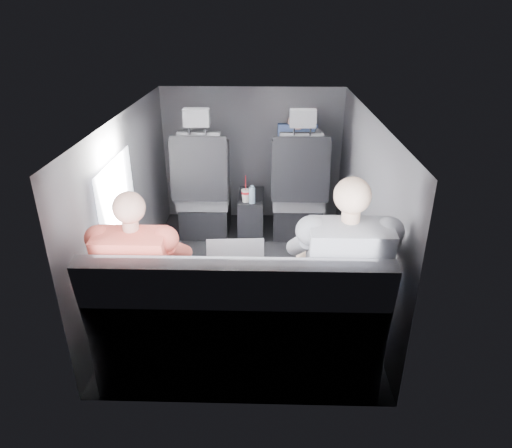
{
  "coord_description": "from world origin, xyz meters",
  "views": [
    {
      "loc": [
        0.16,
        -3.19,
        2.03
      ],
      "look_at": [
        0.07,
        -0.05,
        0.54
      ],
      "focal_mm": 32.0,
      "sensor_mm": 36.0,
      "label": 1
    }
  ],
  "objects_px": {
    "center_console": "(251,214)",
    "laptop_white": "(150,257)",
    "front_seat_left": "(204,196)",
    "soda_cup": "(246,195)",
    "rear_bench": "(239,333)",
    "water_bottle": "(252,195)",
    "laptop_black": "(333,265)",
    "passenger_front_right": "(296,155)",
    "passenger_rear_right": "(341,276)",
    "passenger_rear_left": "(144,278)",
    "laptop_silver": "(237,261)",
    "front_seat_right": "(298,197)"
  },
  "relations": [
    {
      "from": "laptop_white",
      "to": "passenger_rear_left",
      "type": "xyz_separation_m",
      "value": [
        0.01,
        -0.21,
        -0.02
      ]
    },
    {
      "from": "rear_bench",
      "to": "laptop_black",
      "type": "height_order",
      "value": "rear_bench"
    },
    {
      "from": "passenger_front_right",
      "to": "rear_bench",
      "type": "bearing_deg",
      "value": -101.39
    },
    {
      "from": "front_seat_left",
      "to": "passenger_front_right",
      "type": "height_order",
      "value": "front_seat_left"
    },
    {
      "from": "soda_cup",
      "to": "passenger_front_right",
      "type": "distance_m",
      "value": 0.67
    },
    {
      "from": "rear_bench",
      "to": "laptop_silver",
      "type": "bearing_deg",
      "value": 94.76
    },
    {
      "from": "front_seat_right",
      "to": "laptop_silver",
      "type": "height_order",
      "value": "front_seat_right"
    },
    {
      "from": "passenger_rear_left",
      "to": "front_seat_left",
      "type": "bearing_deg",
      "value": 86.85
    },
    {
      "from": "laptop_white",
      "to": "center_console",
      "type": "bearing_deg",
      "value": 71.1
    },
    {
      "from": "laptop_white",
      "to": "passenger_front_right",
      "type": "xyz_separation_m",
      "value": [
        1.0,
        1.86,
        0.11
      ]
    },
    {
      "from": "front_seat_left",
      "to": "soda_cup",
      "type": "height_order",
      "value": "front_seat_left"
    },
    {
      "from": "center_console",
      "to": "front_seat_left",
      "type": "bearing_deg",
      "value": -174.93
    },
    {
      "from": "laptop_white",
      "to": "laptop_silver",
      "type": "xyz_separation_m",
      "value": [
        0.54,
        -0.03,
        -0.0
      ]
    },
    {
      "from": "laptop_white",
      "to": "passenger_front_right",
      "type": "bearing_deg",
      "value": 61.78
    },
    {
      "from": "water_bottle",
      "to": "laptop_black",
      "type": "bearing_deg",
      "value": -70.34
    },
    {
      "from": "passenger_rear_right",
      "to": "laptop_white",
      "type": "bearing_deg",
      "value": 169.58
    },
    {
      "from": "laptop_black",
      "to": "passenger_rear_left",
      "type": "bearing_deg",
      "value": -172.55
    },
    {
      "from": "front_seat_right",
      "to": "laptop_black",
      "type": "xyz_separation_m",
      "value": [
        0.11,
        -1.66,
        0.23
      ]
    },
    {
      "from": "center_console",
      "to": "rear_bench",
      "type": "height_order",
      "value": "rear_bench"
    },
    {
      "from": "front_seat_left",
      "to": "front_seat_right",
      "type": "distance_m",
      "value": 0.9
    },
    {
      "from": "front_seat_right",
      "to": "passenger_front_right",
      "type": "xyz_separation_m",
      "value": [
        -0.02,
        0.26,
        0.34
      ]
    },
    {
      "from": "soda_cup",
      "to": "laptop_white",
      "type": "relative_size",
      "value": 0.56
    },
    {
      "from": "front_seat_right",
      "to": "soda_cup",
      "type": "relative_size",
      "value": 4.98
    },
    {
      "from": "laptop_white",
      "to": "passenger_rear_left",
      "type": "relative_size",
      "value": 0.38
    },
    {
      "from": "laptop_white",
      "to": "laptop_silver",
      "type": "height_order",
      "value": "laptop_white"
    },
    {
      "from": "front_seat_left",
      "to": "passenger_rear_right",
      "type": "distance_m",
      "value": 2.1
    },
    {
      "from": "soda_cup",
      "to": "laptop_black",
      "type": "bearing_deg",
      "value": -68.73
    },
    {
      "from": "center_console",
      "to": "soda_cup",
      "type": "xyz_separation_m",
      "value": [
        -0.04,
        -0.16,
        0.26
      ]
    },
    {
      "from": "rear_bench",
      "to": "passenger_front_right",
      "type": "relative_size",
      "value": 2.24
    },
    {
      "from": "front_seat_left",
      "to": "center_console",
      "type": "distance_m",
      "value": 0.49
    },
    {
      "from": "center_console",
      "to": "rear_bench",
      "type": "bearing_deg",
      "value": -90.0
    },
    {
      "from": "water_bottle",
      "to": "passenger_rear_right",
      "type": "bearing_deg",
      "value": -71.17
    },
    {
      "from": "laptop_black",
      "to": "laptop_silver",
      "type": "bearing_deg",
      "value": 176.36
    },
    {
      "from": "front_seat_left",
      "to": "rear_bench",
      "type": "xyz_separation_m",
      "value": [
        0.45,
        -1.9,
        -0.09
      ]
    },
    {
      "from": "center_console",
      "to": "water_bottle",
      "type": "height_order",
      "value": "water_bottle"
    },
    {
      "from": "rear_bench",
      "to": "laptop_silver",
      "type": "xyz_separation_m",
      "value": [
        -0.02,
        0.28,
        0.32
      ]
    },
    {
      "from": "center_console",
      "to": "passenger_rear_left",
      "type": "distance_m",
      "value": 1.97
    },
    {
      "from": "front_seat_left",
      "to": "rear_bench",
      "type": "relative_size",
      "value": 0.79
    },
    {
      "from": "water_bottle",
      "to": "passenger_rear_left",
      "type": "relative_size",
      "value": 0.14
    },
    {
      "from": "center_console",
      "to": "laptop_white",
      "type": "relative_size",
      "value": 1.07
    },
    {
      "from": "laptop_silver",
      "to": "laptop_black",
      "type": "bearing_deg",
      "value": -3.64
    },
    {
      "from": "soda_cup",
      "to": "water_bottle",
      "type": "bearing_deg",
      "value": -25.06
    },
    {
      "from": "laptop_silver",
      "to": "soda_cup",
      "type": "bearing_deg",
      "value": 90.71
    },
    {
      "from": "front_seat_left",
      "to": "soda_cup",
      "type": "relative_size",
      "value": 4.98
    },
    {
      "from": "front_seat_right",
      "to": "laptop_black",
      "type": "relative_size",
      "value": 3.36
    },
    {
      "from": "laptop_white",
      "to": "passenger_rear_right",
      "type": "relative_size",
      "value": 0.35
    },
    {
      "from": "front_seat_left",
      "to": "front_seat_right",
      "type": "height_order",
      "value": "same"
    },
    {
      "from": "front_seat_left",
      "to": "passenger_rear_right",
      "type": "relative_size",
      "value": 0.99
    },
    {
      "from": "front_seat_right",
      "to": "passenger_front_right",
      "type": "distance_m",
      "value": 0.43
    },
    {
      "from": "laptop_white",
      "to": "laptop_silver",
      "type": "distance_m",
      "value": 0.54
    }
  ]
}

